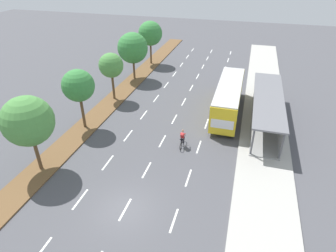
{
  "coord_description": "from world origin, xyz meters",
  "views": [
    {
      "loc": [
        6.72,
        -12.71,
        15.07
      ],
      "look_at": [
        0.3,
        9.7,
        1.2
      ],
      "focal_mm": 30.58,
      "sensor_mm": 36.0,
      "label": 1
    }
  ],
  "objects_px": {
    "bus_shelter": "(270,107)",
    "median_tree_fourth": "(133,48)",
    "median_tree_fifth": "(150,34)",
    "bus": "(229,96)",
    "median_tree_third": "(111,66)",
    "median_tree_second": "(78,86)",
    "median_tree_nearest": "(28,121)",
    "cyclist": "(182,139)"
  },
  "relations": [
    {
      "from": "median_tree_second",
      "to": "bus",
      "type": "bearing_deg",
      "value": 27.98
    },
    {
      "from": "bus_shelter",
      "to": "bus",
      "type": "bearing_deg",
      "value": 163.67
    },
    {
      "from": "bus_shelter",
      "to": "median_tree_second",
      "type": "height_order",
      "value": "median_tree_second"
    },
    {
      "from": "cyclist",
      "to": "median_tree_nearest",
      "type": "bearing_deg",
      "value": -148.27
    },
    {
      "from": "median_tree_nearest",
      "to": "median_tree_second",
      "type": "bearing_deg",
      "value": 89.79
    },
    {
      "from": "bus",
      "to": "median_tree_fourth",
      "type": "bearing_deg",
      "value": 153.97
    },
    {
      "from": "bus_shelter",
      "to": "bus",
      "type": "distance_m",
      "value": 4.47
    },
    {
      "from": "bus",
      "to": "cyclist",
      "type": "xyz_separation_m",
      "value": [
        -3.26,
        -7.77,
        -1.28
      ]
    },
    {
      "from": "bus_shelter",
      "to": "median_tree_fourth",
      "type": "distance_m",
      "value": 19.83
    },
    {
      "from": "bus_shelter",
      "to": "median_tree_fourth",
      "type": "xyz_separation_m",
      "value": [
        -17.99,
        7.95,
        2.55
      ]
    },
    {
      "from": "bus",
      "to": "median_tree_third",
      "type": "bearing_deg",
      "value": -178.91
    },
    {
      "from": "median_tree_nearest",
      "to": "median_tree_fifth",
      "type": "height_order",
      "value": "median_tree_fifth"
    },
    {
      "from": "median_tree_second",
      "to": "median_tree_third",
      "type": "height_order",
      "value": "median_tree_second"
    },
    {
      "from": "bus",
      "to": "median_tree_fourth",
      "type": "xyz_separation_m",
      "value": [
        -13.71,
        6.69,
        2.35
      ]
    },
    {
      "from": "median_tree_nearest",
      "to": "median_tree_third",
      "type": "xyz_separation_m",
      "value": [
        0.03,
        13.91,
        -0.28
      ]
    },
    {
      "from": "median_tree_third",
      "to": "median_tree_fifth",
      "type": "distance_m",
      "value": 13.92
    },
    {
      "from": "median_tree_nearest",
      "to": "median_tree_fourth",
      "type": "xyz_separation_m",
      "value": [
        -0.11,
        20.86,
        -0.13
      ]
    },
    {
      "from": "median_tree_third",
      "to": "bus",
      "type": "bearing_deg",
      "value": 1.09
    },
    {
      "from": "median_tree_nearest",
      "to": "median_tree_fifth",
      "type": "relative_size",
      "value": 0.97
    },
    {
      "from": "median_tree_third",
      "to": "median_tree_fourth",
      "type": "bearing_deg",
      "value": 91.13
    },
    {
      "from": "median_tree_nearest",
      "to": "median_tree_third",
      "type": "distance_m",
      "value": 13.91
    },
    {
      "from": "cyclist",
      "to": "median_tree_third",
      "type": "bearing_deg",
      "value": 143.94
    },
    {
      "from": "median_tree_fifth",
      "to": "median_tree_nearest",
      "type": "bearing_deg",
      "value": -90.03
    },
    {
      "from": "bus_shelter",
      "to": "median_tree_third",
      "type": "bearing_deg",
      "value": 176.81
    },
    {
      "from": "median_tree_third",
      "to": "median_tree_fourth",
      "type": "xyz_separation_m",
      "value": [
        -0.14,
        6.95,
        0.15
      ]
    },
    {
      "from": "median_tree_second",
      "to": "median_tree_fifth",
      "type": "relative_size",
      "value": 0.92
    },
    {
      "from": "bus",
      "to": "cyclist",
      "type": "distance_m",
      "value": 8.52
    },
    {
      "from": "median_tree_third",
      "to": "median_tree_fifth",
      "type": "relative_size",
      "value": 0.85
    },
    {
      "from": "bus_shelter",
      "to": "cyclist",
      "type": "distance_m",
      "value": 10.02
    },
    {
      "from": "median_tree_nearest",
      "to": "median_tree_fifth",
      "type": "distance_m",
      "value": 27.81
    },
    {
      "from": "median_tree_nearest",
      "to": "median_tree_fifth",
      "type": "xyz_separation_m",
      "value": [
        0.02,
        27.81,
        0.27
      ]
    },
    {
      "from": "bus_shelter",
      "to": "median_tree_fourth",
      "type": "height_order",
      "value": "median_tree_fourth"
    },
    {
      "from": "median_tree_second",
      "to": "median_tree_fourth",
      "type": "distance_m",
      "value": 13.91
    },
    {
      "from": "median_tree_nearest",
      "to": "median_tree_second",
      "type": "xyz_separation_m",
      "value": [
        0.03,
        6.95,
        0.02
      ]
    },
    {
      "from": "median_tree_nearest",
      "to": "cyclist",
      "type": "bearing_deg",
      "value": 31.73
    },
    {
      "from": "bus_shelter",
      "to": "median_tree_fifth",
      "type": "xyz_separation_m",
      "value": [
        -17.87,
        14.9,
        2.95
      ]
    },
    {
      "from": "median_tree_third",
      "to": "median_tree_fifth",
      "type": "xyz_separation_m",
      "value": [
        -0.01,
        13.91,
        0.56
      ]
    },
    {
      "from": "median_tree_nearest",
      "to": "median_tree_fourth",
      "type": "bearing_deg",
      "value": 90.29
    },
    {
      "from": "median_tree_fifth",
      "to": "median_tree_fourth",
      "type": "bearing_deg",
      "value": -91.01
    },
    {
      "from": "bus_shelter",
      "to": "median_tree_fifth",
      "type": "relative_size",
      "value": 2.06
    },
    {
      "from": "bus",
      "to": "median_tree_fifth",
      "type": "height_order",
      "value": "median_tree_fifth"
    },
    {
      "from": "bus",
      "to": "bus_shelter",
      "type": "bearing_deg",
      "value": -16.33
    }
  ]
}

